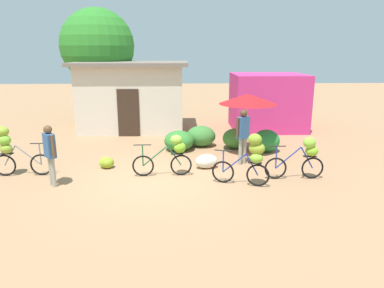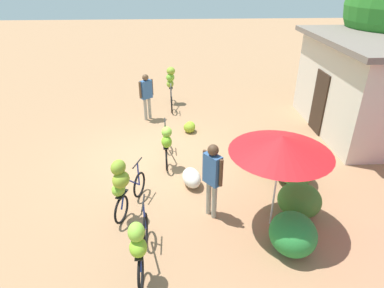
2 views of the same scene
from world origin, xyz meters
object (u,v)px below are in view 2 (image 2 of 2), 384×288
(building_low, at_px, (366,86))
(banana_pile_on_ground, at_px, (190,127))
(market_umbrella, at_px, (281,144))
(bicycle_center_loaded, at_px, (123,184))
(person_bystander, at_px, (146,92))
(bicycle_leftmost, at_px, (171,83))
(produce_sack, at_px, (192,178))
(person_vendor, at_px, (212,174))
(bicycle_by_shop, at_px, (140,243))
(bicycle_near_pile, at_px, (166,142))

(building_low, xyz_separation_m, banana_pile_on_ground, (-0.11, -5.67, -1.37))
(building_low, height_order, market_umbrella, building_low)
(bicycle_center_loaded, distance_m, person_bystander, 5.33)
(bicycle_leftmost, height_order, banana_pile_on_ground, bicycle_leftmost)
(building_low, bearing_deg, bicycle_leftmost, -113.35)
(bicycle_center_loaded, bearing_deg, bicycle_leftmost, 171.72)
(produce_sack, bearing_deg, person_vendor, 17.58)
(market_umbrella, height_order, produce_sack, market_umbrella)
(bicycle_leftmost, bearing_deg, person_bystander, -30.11)
(bicycle_leftmost, height_order, bicycle_center_loaded, bicycle_leftmost)
(market_umbrella, distance_m, bicycle_by_shop, 3.13)
(bicycle_leftmost, relative_size, person_bystander, 1.01)
(person_vendor, bearing_deg, bicycle_center_loaded, -92.58)
(building_low, distance_m, bicycle_leftmost, 6.89)
(bicycle_near_pile, relative_size, person_bystander, 1.04)
(banana_pile_on_ground, bearing_deg, bicycle_leftmost, -166.57)
(produce_sack, xyz_separation_m, person_bystander, (-4.24, -1.37, 0.80))
(bicycle_near_pile, distance_m, person_bystander, 3.27)
(bicycle_center_loaded, bearing_deg, produce_sack, 125.66)
(bicycle_center_loaded, distance_m, bicycle_by_shop, 1.65)
(bicycle_near_pile, bearing_deg, produce_sack, 30.49)
(bicycle_leftmost, relative_size, banana_pile_on_ground, 2.94)
(person_vendor, bearing_deg, bicycle_leftmost, -172.62)
(bicycle_near_pile, distance_m, person_vendor, 2.49)
(bicycle_leftmost, xyz_separation_m, bicycle_near_pile, (4.63, -0.11, -0.20))
(bicycle_by_shop, bearing_deg, bicycle_leftmost, 176.49)
(market_umbrella, relative_size, banana_pile_on_ground, 3.69)
(building_low, xyz_separation_m, person_bystander, (-1.26, -7.14, -0.52))
(bicycle_near_pile, relative_size, person_vendor, 0.98)
(bicycle_by_shop, xyz_separation_m, person_bystander, (-6.90, -0.33, 0.33))
(bicycle_center_loaded, bearing_deg, person_bystander, 178.48)
(produce_sack, relative_size, person_bystander, 0.42)
(building_low, bearing_deg, person_vendor, -52.48)
(bicycle_near_pile, bearing_deg, banana_pile_on_ground, 160.08)
(market_umbrella, bearing_deg, banana_pile_on_ground, -161.85)
(bicycle_leftmost, relative_size, bicycle_center_loaded, 1.12)
(produce_sack, bearing_deg, bicycle_leftmost, -174.79)
(bicycle_by_shop, relative_size, person_vendor, 0.95)
(building_low, bearing_deg, produce_sack, -62.66)
(bicycle_leftmost, bearing_deg, produce_sack, 5.21)
(person_bystander, bearing_deg, produce_sack, 17.84)
(bicycle_leftmost, bearing_deg, bicycle_near_pile, -1.38)
(bicycle_center_loaded, height_order, banana_pile_on_ground, bicycle_center_loaded)
(market_umbrella, xyz_separation_m, bicycle_leftmost, (-7.22, -2.13, -1.04))
(produce_sack, bearing_deg, bicycle_by_shop, -21.23)
(bicycle_center_loaded, distance_m, person_vendor, 1.89)
(building_low, distance_m, market_umbrella, 6.14)
(bicycle_by_shop, distance_m, produce_sack, 2.89)
(bicycle_center_loaded, relative_size, person_bystander, 0.90)
(bicycle_by_shop, bearing_deg, person_bystander, -177.23)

